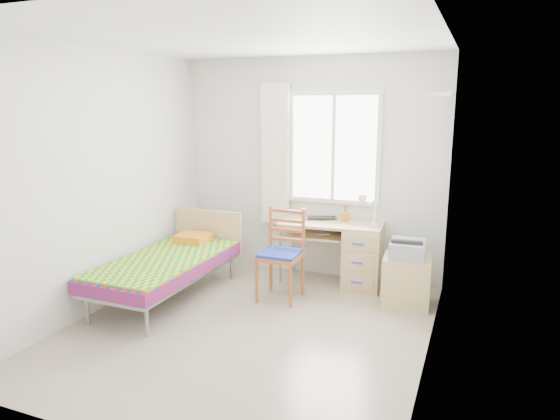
{
  "coord_description": "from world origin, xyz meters",
  "views": [
    {
      "loc": [
        1.9,
        -3.9,
        2.06
      ],
      "look_at": [
        0.1,
        0.55,
        1.03
      ],
      "focal_mm": 32.0,
      "sensor_mm": 36.0,
      "label": 1
    }
  ],
  "objects_px": {
    "chair": "(283,249)",
    "printer": "(408,249)",
    "desk": "(357,253)",
    "cabinet": "(406,281)",
    "bed": "(170,262)"
  },
  "relations": [
    {
      "from": "desk",
      "to": "chair",
      "type": "xyz_separation_m",
      "value": [
        -0.65,
        -0.63,
        0.15
      ]
    },
    {
      "from": "cabinet",
      "to": "bed",
      "type": "bearing_deg",
      "value": -168.35
    },
    {
      "from": "desk",
      "to": "printer",
      "type": "relative_size",
      "value": 2.83
    },
    {
      "from": "desk",
      "to": "cabinet",
      "type": "height_order",
      "value": "desk"
    },
    {
      "from": "chair",
      "to": "bed",
      "type": "bearing_deg",
      "value": -160.03
    },
    {
      "from": "bed",
      "to": "printer",
      "type": "distance_m",
      "value": 2.5
    },
    {
      "from": "desk",
      "to": "chair",
      "type": "distance_m",
      "value": 0.92
    },
    {
      "from": "chair",
      "to": "printer",
      "type": "xyz_separation_m",
      "value": [
        1.26,
        0.29,
        0.06
      ]
    },
    {
      "from": "bed",
      "to": "desk",
      "type": "height_order",
      "value": "bed"
    },
    {
      "from": "bed",
      "to": "chair",
      "type": "relative_size",
      "value": 1.9
    },
    {
      "from": "cabinet",
      "to": "printer",
      "type": "relative_size",
      "value": 1.23
    },
    {
      "from": "bed",
      "to": "printer",
      "type": "relative_size",
      "value": 4.39
    },
    {
      "from": "bed",
      "to": "cabinet",
      "type": "relative_size",
      "value": 3.57
    },
    {
      "from": "chair",
      "to": "desk",
      "type": "bearing_deg",
      "value": 42.65
    },
    {
      "from": "bed",
      "to": "printer",
      "type": "bearing_deg",
      "value": 17.4
    }
  ]
}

